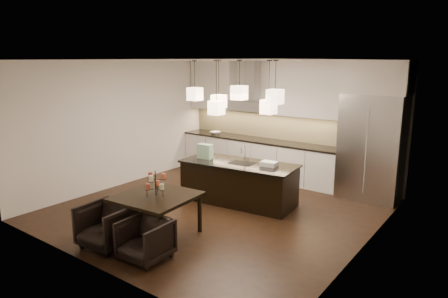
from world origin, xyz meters
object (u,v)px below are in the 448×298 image
Objects in this scene: armchair_left at (107,225)px; refrigerator at (371,147)px; dining_table at (157,216)px; island_body at (239,183)px; armchair_right at (145,240)px.

refrigerator is at bearing 56.77° from armchair_left.
armchair_left is at bearing -119.75° from dining_table.
dining_table is 0.79m from armchair_left.
island_body is at bearing 75.29° from armchair_left.
dining_table is 1.76× the size of armchair_right.
dining_table reaches higher than armchair_left.
refrigerator is 4.52m from dining_table.
island_body is (-2.01, -1.80, -0.68)m from refrigerator.
armchair_left is at bearing -118.54° from refrigerator.
island_body is 2.10m from dining_table.
island_body is 3.41× the size of armchair_right.
refrigerator reaches higher than armchair_left.
dining_table reaches higher than armchair_right.
refrigerator reaches higher than armchair_right.
dining_table is (-0.16, -2.10, -0.05)m from island_body.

